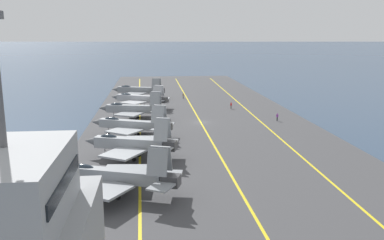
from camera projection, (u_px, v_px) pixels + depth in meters
name	position (u px, v px, depth m)	size (l,w,h in m)	color
ground_plane	(201.00, 124.00, 90.88)	(2000.00, 2000.00, 0.00)	#2D425B
carrier_deck	(201.00, 123.00, 90.84)	(201.13, 49.31, 0.40)	#424244
deck_stripe_foul_line	(260.00, 121.00, 92.14)	(181.01, 0.36, 0.01)	yellow
deck_stripe_centerline	(201.00, 122.00, 90.79)	(181.01, 0.36, 0.01)	yellow
deck_stripe_edge_line	(140.00, 124.00, 89.45)	(181.01, 0.36, 0.01)	yellow
parked_jet_nearest	(115.00, 176.00, 49.23)	(12.22, 17.16, 6.59)	gray
parked_jet_second	(132.00, 143.00, 63.89)	(13.87, 15.36, 6.78)	#93999E
parked_jet_third	(132.00, 124.00, 77.51)	(12.26, 16.63, 6.46)	#93999E
parked_jet_fourth	(133.00, 109.00, 92.97)	(12.61, 15.82, 6.60)	gray
parked_jet_fifth	(140.00, 98.00, 107.82)	(12.70, 16.27, 6.29)	#A8AAAF
parked_jet_sixth	(139.00, 90.00, 123.11)	(13.53, 16.72, 6.34)	gray
crew_purple_vest	(277.00, 117.00, 92.08)	(0.35, 0.43, 1.83)	#232328
crew_red_vest	(231.00, 105.00, 106.96)	(0.45, 0.45, 1.79)	#4C473D
crew_brown_vest	(183.00, 95.00, 123.97)	(0.46, 0.40, 1.70)	#4C473D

